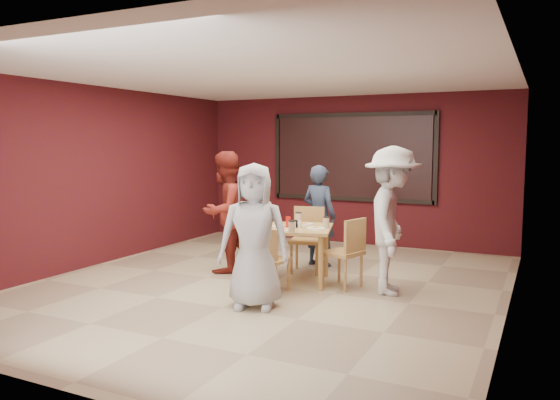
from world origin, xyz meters
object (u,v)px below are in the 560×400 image
at_px(chair_front, 268,256).
at_px(chair_back, 308,235).
at_px(chair_left, 254,245).
at_px(diner_back, 319,216).
at_px(diner_front, 254,236).
at_px(diner_right, 392,221).
at_px(dining_table, 295,234).
at_px(chair_right, 347,249).
at_px(diner_left, 225,212).

xyz_separation_m(chair_front, chair_back, (-0.03, 1.36, 0.06)).
height_order(chair_left, diner_back, diner_back).
distance_m(chair_front, diner_front, 0.71).
bearing_deg(chair_back, diner_front, -85.17).
bearing_deg(diner_right, chair_left, 77.49).
relative_size(dining_table, diner_back, 0.77).
xyz_separation_m(chair_right, diner_front, (-0.69, -1.28, 0.32)).
relative_size(dining_table, chair_back, 1.26).
bearing_deg(diner_right, chair_back, 54.72).
relative_size(chair_front, diner_back, 0.54).
bearing_deg(dining_table, diner_front, -87.49).
relative_size(chair_left, diner_right, 0.42).
relative_size(chair_back, diner_front, 0.57).
bearing_deg(chair_right, chair_front, -140.26).
height_order(dining_table, chair_left, dining_table).
xyz_separation_m(chair_front, diner_front, (0.13, -0.59, 0.36)).
bearing_deg(dining_table, chair_right, 0.99).
height_order(chair_front, diner_front, diner_front).
height_order(diner_front, diner_right, diner_right).
bearing_deg(chair_front, chair_back, 91.43).
bearing_deg(chair_left, diner_back, 59.16).
bearing_deg(chair_left, chair_back, 45.30).
distance_m(dining_table, diner_right, 1.36).
height_order(chair_right, diner_right, diner_right).
xyz_separation_m(chair_left, diner_back, (0.61, 1.02, 0.34)).
bearing_deg(diner_front, diner_left, 113.30).
distance_m(diner_front, diner_right, 1.82).
relative_size(chair_left, diner_front, 0.47).
xyz_separation_m(dining_table, diner_right, (1.33, 0.03, 0.27)).
bearing_deg(chair_back, chair_left, -134.70).
xyz_separation_m(dining_table, diner_front, (0.06, -1.26, 0.17)).
bearing_deg(chair_front, diner_left, 144.58).
bearing_deg(diner_left, chair_left, 91.24).
xyz_separation_m(chair_front, chair_right, (0.82, 0.68, 0.05)).
bearing_deg(dining_table, chair_back, 99.06).
bearing_deg(chair_back, chair_right, -38.06).
relative_size(diner_front, diner_right, 0.90).
bearing_deg(diner_back, diner_front, 106.18).
bearing_deg(chair_right, diner_left, 176.44).
bearing_deg(chair_right, diner_back, 127.60).
bearing_deg(dining_table, chair_front, -96.38).
bearing_deg(diner_back, chair_left, 71.77).
bearing_deg(chair_back, dining_table, -80.94).
height_order(chair_back, diner_right, diner_right).
xyz_separation_m(diner_back, diner_left, (-1.12, -0.97, 0.11)).
relative_size(diner_left, diner_right, 0.95).
xyz_separation_m(chair_right, diner_right, (0.59, 0.02, 0.41)).
xyz_separation_m(dining_table, diner_back, (-0.09, 1.11, 0.12)).
bearing_deg(diner_left, diner_back, 137.50).
bearing_deg(diner_back, chair_right, 140.21).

